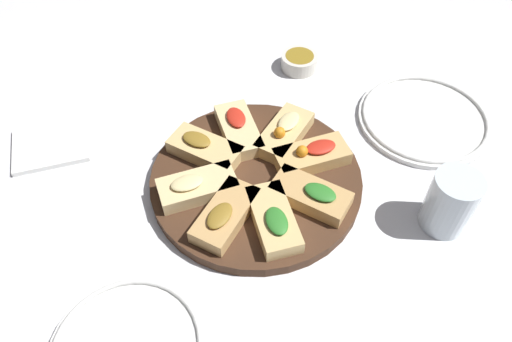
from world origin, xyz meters
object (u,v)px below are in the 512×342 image
serving_board (256,180)px  napkin_stack (51,145)px  plate_left (424,118)px  dipping_bowl (299,61)px  water_glass (451,202)px

serving_board → napkin_stack: size_ratio=2.72×
plate_left → serving_board: bearing=-1.2°
plate_left → napkin_stack: (0.67, -0.26, -0.00)m
serving_board → dipping_bowl: 0.34m
water_glass → napkin_stack: water_glass is taller
water_glass → napkin_stack: (0.54, -0.46, -0.05)m
napkin_stack → dipping_bowl: (-0.53, 0.00, 0.01)m
water_glass → napkin_stack: bearing=-40.5°
dipping_bowl → napkin_stack: bearing=-0.5°
plate_left → dipping_bowl: bearing=-62.0°
plate_left → water_glass: (0.13, 0.20, 0.05)m
napkin_stack → dipping_bowl: dipping_bowl is taller
water_glass → plate_left: bearing=-122.3°
napkin_stack → water_glass: bearing=139.5°
serving_board → napkin_stack: bearing=-39.7°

